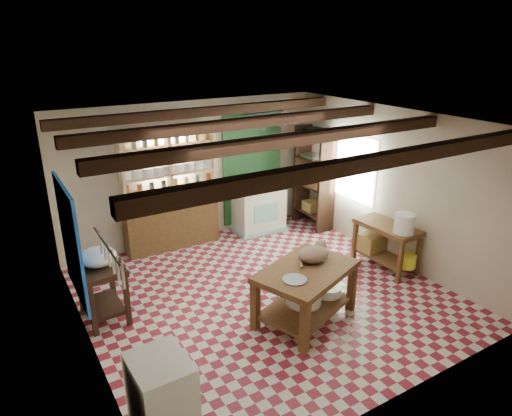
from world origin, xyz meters
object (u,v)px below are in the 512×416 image
work_table (305,294)px  white_cabinet (162,401)px  right_counter (386,246)px  cat (314,254)px  stove (258,208)px  prep_table (103,291)px

work_table → white_cabinet: (-2.36, -0.93, 0.07)m
work_table → right_counter: bearing=-6.3°
white_cabinet → cat: size_ratio=2.00×
work_table → cat: 0.55m
stove → white_cabinet: 5.18m
right_counter → cat: size_ratio=2.34×
stove → white_cabinet: stove is taller
prep_table → right_counter: bearing=-13.6°
work_table → prep_table: size_ratio=1.68×
prep_table → right_counter: (4.38, -0.93, -0.02)m
white_cabinet → cat: 2.82m
stove → right_counter: 2.64m
cat → work_table: bearing=-178.7°
stove → cat: bearing=-104.4°
stove → white_cabinet: bearing=-129.1°
prep_table → right_counter: prep_table is taller
work_table → cat: (0.22, 0.13, 0.49)m
right_counter → cat: (-1.82, -0.38, 0.49)m
prep_table → cat: 2.91m
stove → prep_table: 3.72m
work_table → prep_table: prep_table is taller
prep_table → cat: bearing=-28.8°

